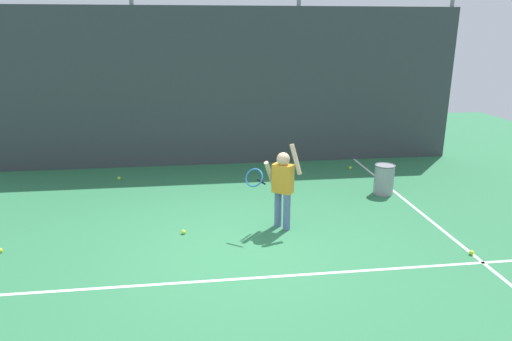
% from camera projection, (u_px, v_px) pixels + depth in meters
% --- Properties ---
extents(ground_plane, '(20.00, 20.00, 0.00)m').
position_uv_depth(ground_plane, '(238.00, 247.00, 6.53)').
color(ground_plane, '#2D7247').
extents(court_line_baseline, '(9.00, 0.05, 0.00)m').
position_uv_depth(court_line_baseline, '(245.00, 279.00, 5.71)').
color(court_line_baseline, white).
rests_on(court_line_baseline, ground).
extents(court_line_sideline, '(0.05, 9.00, 0.00)m').
position_uv_depth(court_line_sideline, '(418.00, 210.00, 7.87)').
color(court_line_sideline, white).
rests_on(court_line_sideline, ground).
extents(back_fence_windscreen, '(10.78, 0.08, 3.43)m').
position_uv_depth(back_fence_windscreen, '(219.00, 88.00, 10.13)').
color(back_fence_windscreen, '#383D42').
rests_on(back_fence_windscreen, ground).
extents(fence_post_1, '(0.09, 0.09, 3.58)m').
position_uv_depth(fence_post_1, '(138.00, 86.00, 9.95)').
color(fence_post_1, slate).
rests_on(fence_post_1, ground).
extents(fence_post_2, '(0.09, 0.09, 3.58)m').
position_uv_depth(fence_post_2, '(297.00, 83.00, 10.38)').
color(fence_post_2, slate).
rests_on(fence_post_2, ground).
extents(fence_post_3, '(0.09, 0.09, 3.58)m').
position_uv_depth(fence_post_3, '(443.00, 81.00, 10.82)').
color(fence_post_3, slate).
rests_on(fence_post_3, ground).
extents(tennis_player, '(0.89, 0.51, 1.35)m').
position_uv_depth(tennis_player, '(282.00, 183.00, 6.97)').
color(tennis_player, slate).
rests_on(tennis_player, ground).
extents(ball_hopper, '(0.38, 0.38, 0.56)m').
position_uv_depth(ball_hopper, '(384.00, 179.00, 8.60)').
color(ball_hopper, gray).
rests_on(ball_hopper, ground).
extents(tennis_ball_0, '(0.07, 0.07, 0.07)m').
position_uv_depth(tennis_ball_0, '(472.00, 253.00, 6.31)').
color(tennis_ball_0, '#CCE033').
rests_on(tennis_ball_0, ground).
extents(tennis_ball_1, '(0.07, 0.07, 0.07)m').
position_uv_depth(tennis_ball_1, '(184.00, 232.00, 6.96)').
color(tennis_ball_1, '#CCE033').
rests_on(tennis_ball_1, ground).
extents(tennis_ball_2, '(0.07, 0.07, 0.07)m').
position_uv_depth(tennis_ball_2, '(119.00, 178.00, 9.47)').
color(tennis_ball_2, '#CCE033').
rests_on(tennis_ball_2, ground).
extents(tennis_ball_3, '(0.07, 0.07, 0.07)m').
position_uv_depth(tennis_ball_3, '(350.00, 168.00, 10.18)').
color(tennis_ball_3, '#CCE033').
rests_on(tennis_ball_3, ground).
extents(tennis_ball_4, '(0.07, 0.07, 0.07)m').
position_uv_depth(tennis_ball_4, '(0.00, 250.00, 6.37)').
color(tennis_ball_4, '#CCE033').
rests_on(tennis_ball_4, ground).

